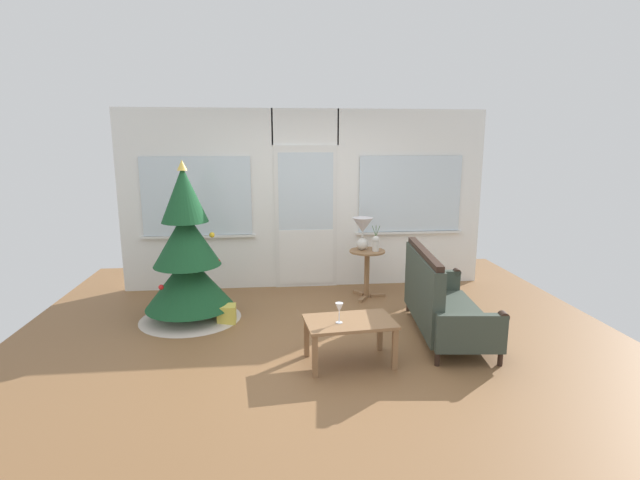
% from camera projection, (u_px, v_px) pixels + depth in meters
% --- Properties ---
extents(ground_plane, '(6.76, 6.76, 0.00)m').
position_uv_depth(ground_plane, '(321.00, 342.00, 5.06)').
color(ground_plane, brown).
extents(back_wall_with_door, '(5.20, 0.14, 2.55)m').
position_uv_depth(back_wall_with_door, '(306.00, 200.00, 6.83)').
color(back_wall_with_door, white).
rests_on(back_wall_with_door, ground).
extents(christmas_tree, '(1.20, 1.20, 1.90)m').
position_uv_depth(christmas_tree, '(188.00, 261.00, 5.61)').
color(christmas_tree, '#4C331E').
rests_on(christmas_tree, ground).
extents(settee_sofa, '(0.86, 1.69, 0.96)m').
position_uv_depth(settee_sofa, '(439.00, 302.00, 5.20)').
color(settee_sofa, black).
rests_on(settee_sofa, ground).
extents(side_table, '(0.50, 0.48, 0.66)m').
position_uv_depth(side_table, '(367.00, 264.00, 6.45)').
color(side_table, '#8E6642').
rests_on(side_table, ground).
extents(table_lamp, '(0.28, 0.28, 0.44)m').
position_uv_depth(table_lamp, '(363.00, 229.00, 6.38)').
color(table_lamp, silver).
rests_on(table_lamp, side_table).
extents(flower_vase, '(0.11, 0.10, 0.35)m').
position_uv_depth(flower_vase, '(376.00, 243.00, 6.34)').
color(flower_vase, beige).
rests_on(flower_vase, side_table).
extents(coffee_table, '(0.89, 0.60, 0.43)m').
position_uv_depth(coffee_table, '(350.00, 327.00, 4.53)').
color(coffee_table, '#8E6642').
rests_on(coffee_table, ground).
extents(wine_glass, '(0.08, 0.08, 0.20)m').
position_uv_depth(wine_glass, '(339.00, 308.00, 4.43)').
color(wine_glass, silver).
rests_on(wine_glass, coffee_table).
extents(gift_box, '(0.21, 0.19, 0.21)m').
position_uv_depth(gift_box, '(227.00, 314.00, 5.60)').
color(gift_box, '#D8C64C').
rests_on(gift_box, ground).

